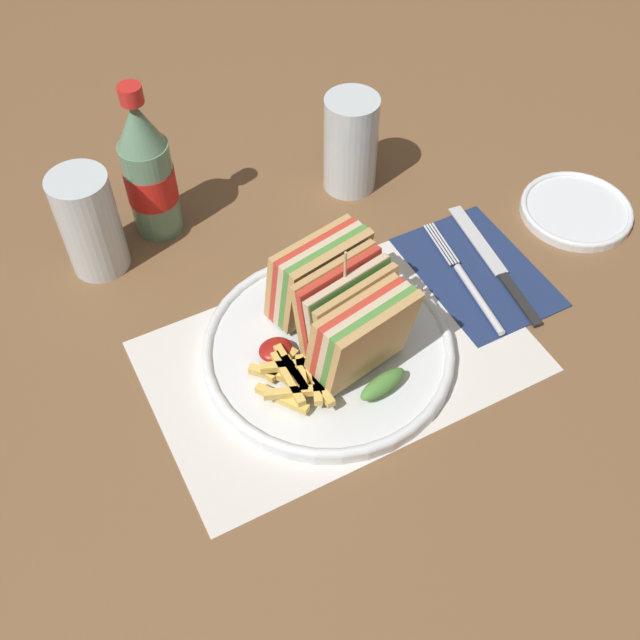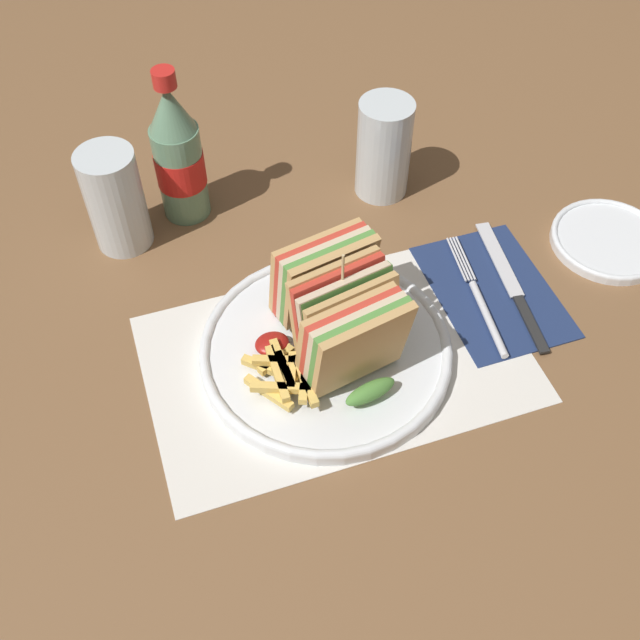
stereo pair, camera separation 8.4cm
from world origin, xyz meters
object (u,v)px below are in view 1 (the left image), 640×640
plate_main (328,349)px  side_saucer (576,210)px  club_sandwich (342,310)px  glass_far (90,223)px  coke_bottle_near (148,172)px  glass_near (350,150)px  fork (469,285)px  knife (495,264)px

plate_main → side_saucer: bearing=7.4°
club_sandwich → glass_far: 0.33m
plate_main → glass_far: 0.33m
coke_bottle_near → plate_main: bearing=-71.4°
glass_near → glass_far: bearing=177.9°
club_sandwich → glass_far: bearing=127.6°
club_sandwich → side_saucer: bearing=8.0°
fork → coke_bottle_near: coke_bottle_near is taller
plate_main → fork: size_ratio=1.51×
glass_near → glass_far: size_ratio=1.00×
plate_main → glass_near: 0.30m
glass_near → side_saucer: size_ratio=0.92×
club_sandwich → side_saucer: 0.40m
plate_main → club_sandwich: bearing=-7.2°
fork → side_saucer: size_ratio=1.28×
club_sandwich → coke_bottle_near: bearing=111.3°
coke_bottle_near → side_saucer: bearing=-25.2°
plate_main → coke_bottle_near: coke_bottle_near is taller
club_sandwich → knife: club_sandwich is taller
coke_bottle_near → glass_far: coke_bottle_near is taller
plate_main → glass_near: glass_near is taller
plate_main → club_sandwich: club_sandwich is taller
glass_near → fork: bearing=-82.0°
plate_main → glass_near: (0.17, 0.25, 0.05)m
side_saucer → club_sandwich: bearing=-172.0°
fork → side_saucer: 0.21m
glass_far → plate_main: bearing=-54.5°
club_sandwich → coke_bottle_near: 0.31m
glass_near → glass_far: 0.35m
glass_near → club_sandwich: bearing=-120.9°
fork → glass_far: size_ratio=1.38×
coke_bottle_near → side_saucer: coke_bottle_near is taller
fork → coke_bottle_near: (-0.30, 0.28, 0.08)m
glass_near → plate_main: bearing=-123.7°
glass_near → coke_bottle_near: bearing=171.0°
club_sandwich → coke_bottle_near: (-0.11, 0.29, 0.02)m
knife → glass_far: (-0.44, 0.24, 0.06)m
club_sandwich → knife: (0.23, 0.03, -0.07)m
coke_bottle_near → glass_far: (-0.09, -0.03, -0.02)m
plate_main → fork: (0.20, 0.01, -0.00)m
knife → glass_far: bearing=158.6°
plate_main → club_sandwich: size_ratio=1.48×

